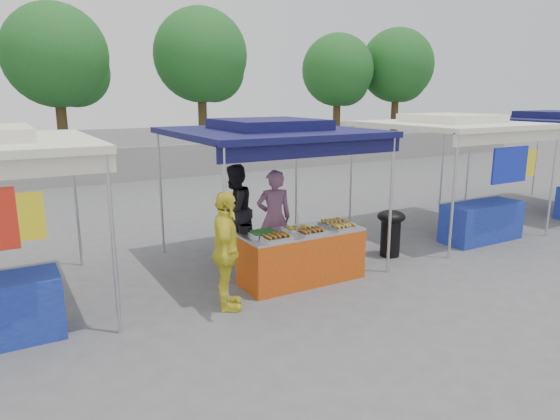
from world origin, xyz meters
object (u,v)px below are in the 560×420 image
cooking_pot (246,229)px  vendor_woman (274,218)px  wok_burner (391,229)px  customer_person (226,251)px  vendor_table (302,256)px  helper_man (235,210)px

cooking_pot → vendor_woman: bearing=34.6°
cooking_pot → wok_burner: bearing=-1.4°
customer_person → wok_burner: bearing=-55.1°
vendor_table → cooking_pot: 1.02m
vendor_woman → customer_person: vendor_woman is taller
vendor_woman → helper_man: helper_man is taller
wok_burner → vendor_woman: vendor_woman is taller
wok_burner → helper_man: 2.94m
vendor_table → customer_person: customer_person is taller
helper_man → vendor_table: bearing=72.0°
cooking_pot → wok_burner: size_ratio=0.24×
helper_man → customer_person: bearing=33.3°
wok_burner → customer_person: bearing=-155.7°
helper_man → wok_burner: bearing=119.6°
cooking_pot → customer_person: size_ratio=0.13×
wok_burner → customer_person: customer_person is taller
wok_burner → customer_person: (-3.64, -0.66, 0.33)m
customer_person → cooking_pot: bearing=-17.4°
vendor_woman → customer_person: bearing=56.6°
helper_man → vendor_woman: bearing=83.0°
cooking_pot → wok_burner: 3.01m
vendor_woman → customer_person: (-1.50, -1.31, -0.01)m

